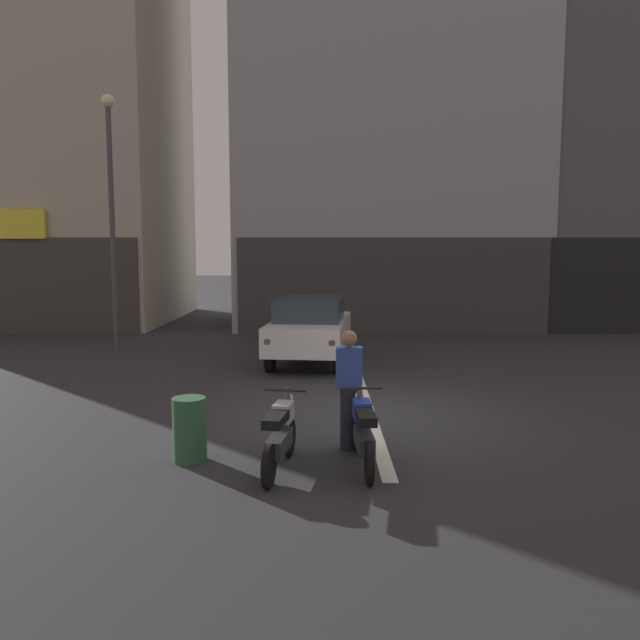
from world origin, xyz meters
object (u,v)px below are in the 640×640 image
at_px(motorcycle_blue_row_left_mid, 362,432).
at_px(trash_bin, 188,430).
at_px(street_lamp, 110,198).
at_px(motorcycle_silver_row_leftmost, 279,435).
at_px(person_by_motorcycles, 348,389).
at_px(car_white_crossing_near, 309,327).

relative_size(motorcycle_blue_row_left_mid, trash_bin, 1.97).
relative_size(street_lamp, motorcycle_silver_row_leftmost, 4.15).
xyz_separation_m(motorcycle_silver_row_leftmost, person_by_motorcycles, (0.90, 0.85, 0.40)).
distance_m(car_white_crossing_near, trash_bin, 7.37).
xyz_separation_m(motorcycle_silver_row_leftmost, trash_bin, (-1.21, 0.34, -0.03)).
height_order(motorcycle_silver_row_leftmost, person_by_motorcycles, person_by_motorcycles).
bearing_deg(trash_bin, street_lamp, 113.59).
bearing_deg(motorcycle_blue_row_left_mid, car_white_crossing_near, 96.09).
bearing_deg(person_by_motorcycles, car_white_crossing_near, 95.43).
distance_m(street_lamp, person_by_motorcycles, 10.90).
relative_size(street_lamp, trash_bin, 8.09).
xyz_separation_m(car_white_crossing_near, motorcycle_blue_row_left_mid, (0.79, -7.44, -0.43)).
relative_size(motorcycle_silver_row_leftmost, motorcycle_blue_row_left_mid, 0.99).
bearing_deg(street_lamp, motorcycle_silver_row_leftmost, -61.15).
xyz_separation_m(person_by_motorcycles, trash_bin, (-2.11, -0.50, -0.43)).
xyz_separation_m(street_lamp, motorcycle_blue_row_left_mid, (6.18, -9.19, -3.72)).
relative_size(car_white_crossing_near, trash_bin, 5.01).
distance_m(street_lamp, motorcycle_blue_row_left_mid, 11.68).
relative_size(motorcycle_silver_row_leftmost, person_by_motorcycles, 0.99).
relative_size(car_white_crossing_near, motorcycle_silver_row_leftmost, 2.57).
distance_m(street_lamp, motorcycle_silver_row_leftmost, 11.25).
bearing_deg(motorcycle_silver_row_leftmost, trash_bin, 164.19).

